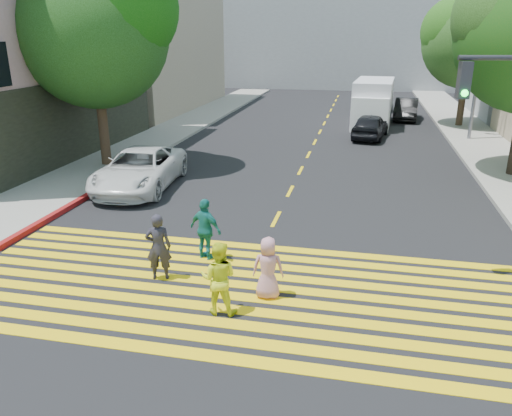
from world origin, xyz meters
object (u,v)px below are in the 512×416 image
(tree_right_far, at_px, (472,36))
(pedestrian_child, at_px, (268,268))
(tree_left, at_px, (95,23))
(dark_car_parked, at_px, (406,109))
(white_sedan, at_px, (140,169))
(silver_car, at_px, (378,100))
(pedestrian_man, at_px, (158,247))
(pedestrian_woman, at_px, (219,278))
(white_van, at_px, (373,104))
(pedestrian_extra, at_px, (206,229))
(dark_car_near, at_px, (370,126))

(tree_right_far, xyz_separation_m, pedestrian_child, (-7.67, -23.19, -4.67))
(tree_left, height_order, dark_car_parked, tree_left)
(tree_right_far, xyz_separation_m, white_sedan, (-13.90, -16.11, -4.65))
(pedestrian_child, relative_size, dark_car_parked, 0.33)
(silver_car, height_order, dark_car_parked, dark_car_parked)
(tree_left, xyz_separation_m, pedestrian_child, (8.92, -9.70, -5.18))
(pedestrian_man, height_order, white_sedan, pedestrian_man)
(tree_right_far, distance_m, pedestrian_child, 24.87)
(dark_car_parked, bearing_deg, silver_car, 115.34)
(tree_right_far, xyz_separation_m, silver_car, (-4.86, 7.23, -4.69))
(tree_left, xyz_separation_m, silver_car, (11.72, 20.72, -5.20))
(pedestrian_woman, relative_size, white_van, 0.26)
(silver_car, bearing_deg, tree_right_far, 119.38)
(pedestrian_woman, height_order, pedestrian_extra, pedestrian_extra)
(pedestrian_extra, relative_size, dark_car_near, 0.40)
(pedestrian_extra, xyz_separation_m, white_van, (4.23, 21.14, 0.51))
(pedestrian_man, height_order, dark_car_near, pedestrian_man)
(pedestrian_woman, distance_m, white_van, 23.82)
(pedestrian_man, xyz_separation_m, silver_car, (5.47, 30.09, -0.13))
(pedestrian_child, relative_size, pedestrian_extra, 0.87)
(pedestrian_man, bearing_deg, white_sedan, -78.30)
(pedestrian_extra, distance_m, dark_car_near, 17.40)
(tree_right_far, relative_size, pedestrian_woman, 5.05)
(tree_left, xyz_separation_m, white_sedan, (2.68, -2.63, -5.15))
(tree_left, xyz_separation_m, white_van, (11.23, 13.06, -4.56))
(dark_car_parked, bearing_deg, white_sedan, -114.69)
(pedestrian_extra, height_order, dark_car_near, pedestrian_extra)
(pedestrian_man, height_order, pedestrian_woman, pedestrian_man)
(pedestrian_extra, height_order, white_sedan, pedestrian_extra)
(pedestrian_extra, height_order, white_van, white_van)
(tree_left, distance_m, tree_right_far, 21.38)
(dark_car_near, distance_m, silver_car, 11.91)
(pedestrian_man, xyz_separation_m, pedestrian_extra, (0.74, 1.29, -0.01))
(pedestrian_man, bearing_deg, tree_left, -72.47)
(pedestrian_child, bearing_deg, dark_car_near, -102.62)
(tree_right_far, bearing_deg, pedestrian_woman, -109.55)
(pedestrian_extra, distance_m, white_sedan, 6.95)
(pedestrian_child, distance_m, silver_car, 30.55)
(pedestrian_child, bearing_deg, tree_right_far, -114.16)
(white_sedan, relative_size, dark_car_parked, 1.24)
(pedestrian_man, distance_m, dark_car_near, 18.84)
(dark_car_parked, bearing_deg, pedestrian_extra, -99.54)
(pedestrian_woman, xyz_separation_m, dark_car_parked, (5.43, 26.36, -0.09))
(pedestrian_man, bearing_deg, pedestrian_woman, 130.83)
(white_sedan, distance_m, dark_car_near, 14.22)
(tree_left, bearing_deg, white_van, 49.31)
(tree_right_far, bearing_deg, silver_car, 123.92)
(silver_car, distance_m, white_van, 7.71)
(tree_right_far, relative_size, pedestrian_man, 4.89)
(pedestrian_man, bearing_deg, white_van, -118.67)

